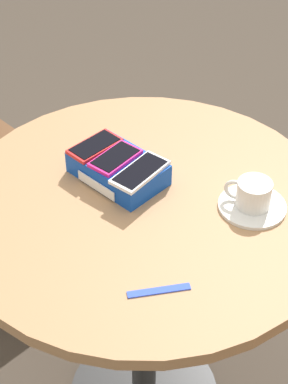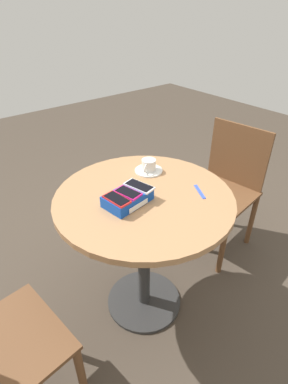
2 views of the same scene
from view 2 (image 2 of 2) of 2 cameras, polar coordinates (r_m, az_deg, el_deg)
name	(u,v)px [view 2 (image 2 of 2)]	position (r m, az deg, el deg)	size (l,w,h in m)	color
ground_plane	(144,301)	(1.97, 0.00, -20.02)	(8.00, 8.00, 0.00)	#42382D
round_table	(144,222)	(1.52, 0.00, -5.75)	(0.86, 0.86, 0.79)	#2D2D2D
phone_box	(128,198)	(1.36, -3.10, -1.18)	(0.23, 0.16, 0.05)	#0F42AD
phone_red	(117,199)	(1.30, -5.23, -1.35)	(0.08, 0.13, 0.01)	red
phone_magenta	(128,193)	(1.34, -3.10, -0.14)	(0.09, 0.13, 0.01)	#D11975
phone_white	(139,186)	(1.39, -0.94, 1.15)	(0.10, 0.15, 0.01)	silver
saucer	(149,171)	(1.63, 0.90, 4.11)	(0.15, 0.15, 0.01)	silver
coffee_cup	(149,165)	(1.61, 0.88, 5.19)	(0.10, 0.08, 0.06)	silver
lanyard_strap	(200,192)	(1.48, 10.56, 0.08)	(0.12, 0.02, 0.00)	blue
chair_far_side	(223,187)	(2.16, 14.85, 0.88)	(0.50, 0.50, 0.88)	brown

